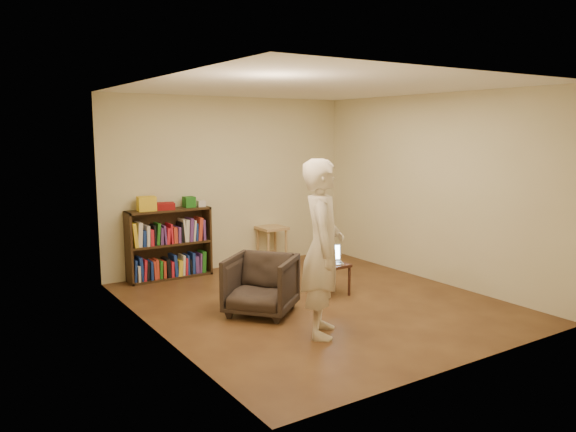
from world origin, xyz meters
TOP-DOWN VIEW (x-y plane):
  - floor at (0.00, 0.00)m, footprint 4.50×4.50m
  - ceiling at (0.00, 0.00)m, footprint 4.50×4.50m
  - wall_back at (0.00, 2.25)m, footprint 4.00×0.00m
  - wall_left at (-2.00, 0.00)m, footprint 0.00×4.50m
  - wall_right at (2.00, 0.00)m, footprint 0.00×4.50m
  - bookshelf at (-1.07, 2.09)m, footprint 1.20×0.30m
  - box_yellow at (-1.38, 2.07)m, footprint 0.26×0.21m
  - red_cloth at (-1.14, 2.06)m, footprint 0.33×0.27m
  - box_green at (-0.74, 2.10)m, footprint 0.15×0.15m
  - box_white at (-0.57, 2.07)m, footprint 0.12×0.12m
  - stool at (0.61, 2.03)m, footprint 0.41×0.41m
  - armchair at (-0.77, 0.00)m, footprint 1.04×1.04m
  - side_table at (0.36, 0.17)m, footprint 0.40×0.40m
  - laptop at (0.38, 0.21)m, footprint 0.39×0.36m
  - person at (-0.58, -0.92)m, footprint 0.75×0.79m

SIDE VIEW (x-z plane):
  - floor at x=0.00m, z-range 0.00..0.00m
  - side_table at x=0.36m, z-range 0.14..0.54m
  - armchair at x=-0.77m, z-range 0.00..0.68m
  - bookshelf at x=-1.07m, z-range -0.06..0.94m
  - laptop at x=0.38m, z-range 0.35..0.58m
  - stool at x=0.61m, z-range 0.18..0.78m
  - person at x=-0.58m, z-range 0.00..1.82m
  - box_white at x=-0.57m, z-range 1.00..1.09m
  - red_cloth at x=-1.14m, z-range 1.00..1.10m
  - box_green at x=-0.74m, z-range 1.00..1.15m
  - box_yellow at x=-1.38m, z-range 1.00..1.20m
  - wall_back at x=0.00m, z-range -0.70..3.30m
  - wall_left at x=-2.00m, z-range -0.95..3.55m
  - wall_right at x=2.00m, z-range -0.95..3.55m
  - ceiling at x=0.00m, z-range 2.60..2.60m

